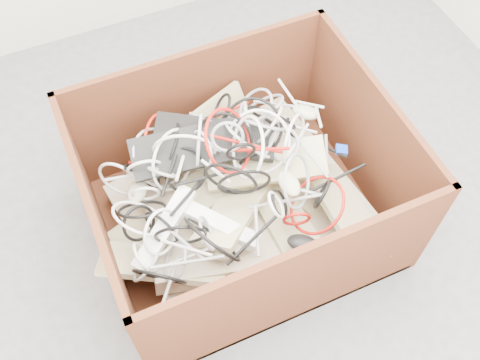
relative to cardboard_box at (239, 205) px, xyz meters
name	(u,v)px	position (x,y,z in m)	size (l,w,h in m)	color
ground	(266,232)	(0.09, -0.08, -0.15)	(3.00, 3.00, 0.00)	#4E4F51
cardboard_box	(239,205)	(0.00, 0.00, 0.00)	(1.12, 0.93, 0.59)	#441F11
keyboard_pile	(236,186)	(0.00, 0.02, 0.12)	(1.04, 0.89, 0.36)	#BEB386
mice_scatter	(239,183)	(-0.01, -0.02, 0.20)	(0.87, 0.71, 0.20)	#B9B595
power_strip_left	(164,228)	(-0.32, -0.09, 0.20)	(0.33, 0.06, 0.04)	white
power_strip_right	(219,225)	(-0.14, -0.14, 0.17)	(0.30, 0.06, 0.04)	white
vga_plug	(341,150)	(0.42, -0.03, 0.18)	(0.04, 0.04, 0.02)	#0D38CB
cable_tangle	(215,167)	(-0.07, 0.05, 0.25)	(0.98, 0.76, 0.46)	#939398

